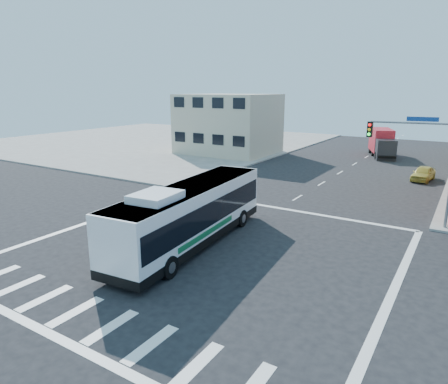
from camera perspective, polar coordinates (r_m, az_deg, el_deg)
The scene contains 7 objects.
ground at distance 22.28m, azimuth -2.24°, elevation -8.34°, with size 120.00×120.00×0.00m, color black.
sidewalk_nw at distance 70.31m, azimuth -9.90°, elevation 7.27°, with size 50.00×50.00×0.15m, color gray.
building_west at distance 55.16m, azimuth 0.63°, elevation 9.66°, with size 12.06×10.06×8.00m.
signal_mast_ne at distance 27.92m, azimuth 26.65°, elevation 5.42°, with size 7.91×1.13×8.07m.
transit_bus at distance 22.54m, azimuth -4.74°, elevation -3.08°, with size 3.88×13.02×3.80m.
box_truck at distance 56.80m, azimuth 21.65°, elevation 6.47°, with size 4.84×8.16×3.54m.
parked_car at distance 43.43m, azimuth 26.59°, elevation 2.40°, with size 1.64×4.07×1.39m, color gold.
Camera 1 is at (11.60, -16.95, 8.64)m, focal length 32.00 mm.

